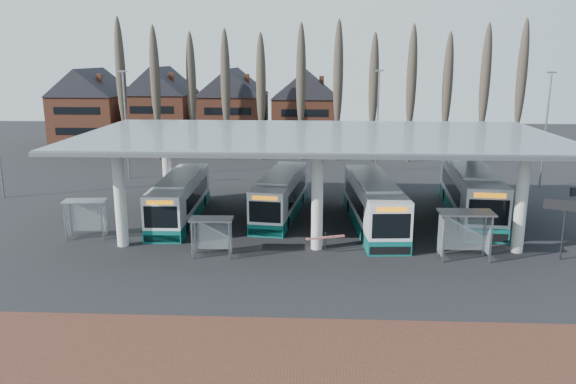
{
  "coord_description": "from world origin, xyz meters",
  "views": [
    {
      "loc": [
        -0.16,
        -30.04,
        11.4
      ],
      "look_at": [
        -1.97,
        7.0,
        2.45
      ],
      "focal_mm": 35.0,
      "sensor_mm": 36.0,
      "label": 1
    }
  ],
  "objects_px": {
    "bus_3": "(470,192)",
    "bus_2": "(373,204)",
    "bus_1": "(281,195)",
    "shelter_0": "(86,210)",
    "shelter_2": "(465,224)",
    "bus_0": "(180,199)",
    "shelter_1": "(212,228)"
  },
  "relations": [
    {
      "from": "bus_0",
      "to": "shelter_1",
      "type": "bearing_deg",
      "value": -65.56
    },
    {
      "from": "bus_2",
      "to": "shelter_2",
      "type": "relative_size",
      "value": 3.96
    },
    {
      "from": "bus_3",
      "to": "bus_0",
      "type": "bearing_deg",
      "value": -169.15
    },
    {
      "from": "bus_0",
      "to": "bus_1",
      "type": "relative_size",
      "value": 1.0
    },
    {
      "from": "shelter_0",
      "to": "shelter_2",
      "type": "distance_m",
      "value": 23.51
    },
    {
      "from": "shelter_0",
      "to": "shelter_2",
      "type": "height_order",
      "value": "shelter_2"
    },
    {
      "from": "bus_3",
      "to": "bus_2",
      "type": "bearing_deg",
      "value": -151.11
    },
    {
      "from": "bus_1",
      "to": "bus_2",
      "type": "height_order",
      "value": "bus_2"
    },
    {
      "from": "bus_3",
      "to": "shelter_2",
      "type": "bearing_deg",
      "value": -101.22
    },
    {
      "from": "shelter_2",
      "to": "shelter_0",
      "type": "bearing_deg",
      "value": 172.65
    },
    {
      "from": "bus_3",
      "to": "shelter_2",
      "type": "distance_m",
      "value": 9.76
    },
    {
      "from": "bus_1",
      "to": "shelter_2",
      "type": "bearing_deg",
      "value": -31.38
    },
    {
      "from": "bus_2",
      "to": "shelter_1",
      "type": "height_order",
      "value": "bus_2"
    },
    {
      "from": "bus_1",
      "to": "shelter_1",
      "type": "distance_m",
      "value": 9.73
    },
    {
      "from": "bus_0",
      "to": "bus_3",
      "type": "relative_size",
      "value": 0.86
    },
    {
      "from": "bus_2",
      "to": "shelter_0",
      "type": "bearing_deg",
      "value": -174.07
    },
    {
      "from": "bus_2",
      "to": "bus_3",
      "type": "xyz_separation_m",
      "value": [
        7.41,
        3.2,
        0.13
      ]
    },
    {
      "from": "bus_1",
      "to": "bus_3",
      "type": "bearing_deg",
      "value": 9.23
    },
    {
      "from": "bus_1",
      "to": "bus_0",
      "type": "bearing_deg",
      "value": -161.49
    },
    {
      "from": "bus_0",
      "to": "shelter_0",
      "type": "relative_size",
      "value": 4.06
    },
    {
      "from": "bus_2",
      "to": "shelter_0",
      "type": "relative_size",
      "value": 4.36
    },
    {
      "from": "bus_2",
      "to": "bus_3",
      "type": "relative_size",
      "value": 0.92
    },
    {
      "from": "bus_1",
      "to": "shelter_0",
      "type": "height_order",
      "value": "bus_1"
    },
    {
      "from": "bus_0",
      "to": "shelter_1",
      "type": "xyz_separation_m",
      "value": [
        3.69,
        -7.64,
        0.21
      ]
    },
    {
      "from": "bus_2",
      "to": "shelter_2",
      "type": "height_order",
      "value": "bus_2"
    },
    {
      "from": "bus_2",
      "to": "shelter_1",
      "type": "xyz_separation_m",
      "value": [
        -9.99,
        -6.41,
        0.11
      ]
    },
    {
      "from": "shelter_0",
      "to": "shelter_1",
      "type": "height_order",
      "value": "shelter_0"
    },
    {
      "from": "bus_0",
      "to": "shelter_1",
      "type": "distance_m",
      "value": 8.48
    },
    {
      "from": "bus_0",
      "to": "bus_1",
      "type": "height_order",
      "value": "bus_0"
    },
    {
      "from": "shelter_0",
      "to": "shelter_2",
      "type": "bearing_deg",
      "value": -12.77
    },
    {
      "from": "bus_0",
      "to": "shelter_0",
      "type": "xyz_separation_m",
      "value": [
        -5.06,
        -4.54,
        0.33
      ]
    },
    {
      "from": "bus_1",
      "to": "shelter_0",
      "type": "distance_m",
      "value": 13.61
    }
  ]
}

